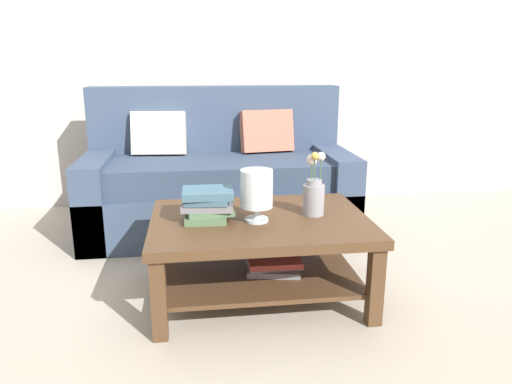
# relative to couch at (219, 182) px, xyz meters

# --- Properties ---
(ground_plane) EXTENTS (10.00, 10.00, 0.00)m
(ground_plane) POSITION_rel_couch_xyz_m (0.14, -0.86, -0.36)
(ground_plane) COLOR #ADA393
(back_wall) EXTENTS (6.40, 0.12, 2.70)m
(back_wall) POSITION_rel_couch_xyz_m (0.14, 0.79, 0.99)
(back_wall) COLOR #BCB7B2
(back_wall) RESTS_ON ground
(couch) EXTENTS (1.94, 0.90, 1.06)m
(couch) POSITION_rel_couch_xyz_m (0.00, 0.00, 0.00)
(couch) COLOR #384760
(couch) RESTS_ON ground
(coffee_table) EXTENTS (1.14, 0.83, 0.45)m
(coffee_table) POSITION_rel_couch_xyz_m (0.16, -1.16, -0.04)
(coffee_table) COLOR #4C331E
(coffee_table) RESTS_ON ground
(book_stack_main) EXTENTS (0.28, 0.21, 0.16)m
(book_stack_main) POSITION_rel_couch_xyz_m (-0.12, -1.16, 0.18)
(book_stack_main) COLOR #51704C
(book_stack_main) RESTS_ON coffee_table
(glass_hurricane_vase) EXTENTS (0.17, 0.17, 0.27)m
(glass_hurricane_vase) POSITION_rel_couch_xyz_m (0.13, -1.20, 0.25)
(glass_hurricane_vase) COLOR silver
(glass_hurricane_vase) RESTS_ON coffee_table
(flower_pitcher) EXTENTS (0.12, 0.12, 0.34)m
(flower_pitcher) POSITION_rel_couch_xyz_m (0.45, -1.13, 0.21)
(flower_pitcher) COLOR gray
(flower_pitcher) RESTS_ON coffee_table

